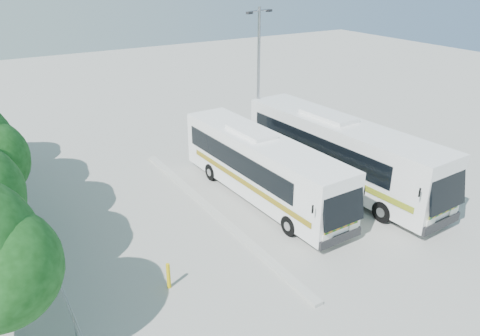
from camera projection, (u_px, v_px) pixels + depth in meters
ground at (275, 218)px, 22.34m from camera, size 100.00×100.00×0.00m
kerb_divider at (212, 211)px, 22.78m from camera, size 0.40×16.00×0.15m
railing at (35, 223)px, 20.42m from camera, size 0.06×22.00×1.00m
coach_main at (262, 166)px, 23.58m from camera, size 2.79×11.73×3.23m
coach_adjacent at (340, 151)px, 24.90m from camera, size 3.33×12.96×3.56m
lamppost at (258, 77)px, 27.99m from camera, size 2.12×0.86×8.90m
bollard at (168, 276)px, 17.33m from camera, size 0.16×0.16×1.05m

